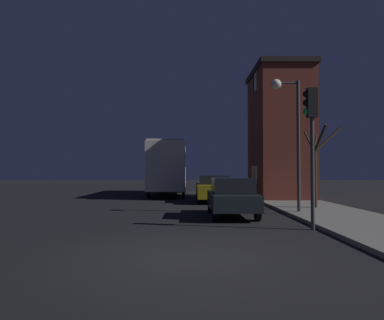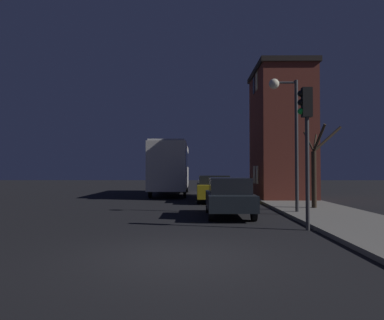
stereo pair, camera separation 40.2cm
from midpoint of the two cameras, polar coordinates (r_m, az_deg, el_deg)
name	(u,v)px [view 1 (the left image)]	position (r m, az deg, el deg)	size (l,w,h in m)	color
ground_plane	(190,256)	(8.09, -1.74, -14.46)	(120.00, 120.00, 0.00)	black
brick_building	(279,133)	(24.20, 12.71, 4.09)	(3.38, 5.62, 8.06)	brown
streetlamp	(289,119)	(15.87, 13.87, 6.13)	(1.18, 0.42, 5.42)	#38383A
traffic_light	(311,128)	(11.93, 16.77, 4.71)	(0.43, 0.24, 4.31)	#38383A
bare_tree	(317,166)	(17.77, 17.88, -0.89)	(1.66, 1.66, 3.70)	#2D2319
bus	(169,164)	(27.58, -3.99, -0.68)	(2.47, 9.36, 3.77)	beige
car_near_lane	(232,196)	(14.69, 5.31, -5.52)	(1.71, 4.10, 1.51)	black
car_mid_lane	(213,188)	(21.43, 2.71, -4.30)	(1.88, 4.30, 1.51)	olive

